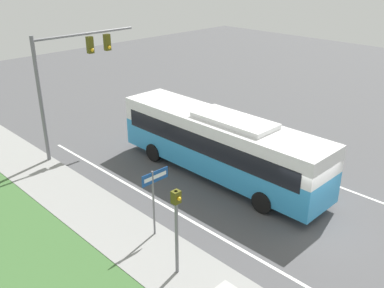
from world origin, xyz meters
The scene contains 7 objects.
ground_plane centered at (0.00, 0.00, 0.00)m, with size 80.00×80.00×0.00m, color #4C4C4F.
lane_divider_near centered at (-3.60, 0.00, 0.00)m, with size 0.14×30.00×0.01m.
lane_divider_far centered at (3.60, 0.00, 0.00)m, with size 0.14×30.00×0.01m.
bus centered at (0.30, 5.68, 1.87)m, with size 2.72×11.79×3.37m.
signal_gantry centered at (-3.25, 13.32, 4.82)m, with size 6.14×0.41×6.78m.
pedestrian_signal centered at (-6.29, 1.70, 2.27)m, with size 0.28×0.34×3.37m.
street_sign centered at (-5.33, 3.99, 2.05)m, with size 1.27×0.08×2.92m.
Camera 1 is at (-14.36, -7.17, 10.27)m, focal length 40.00 mm.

